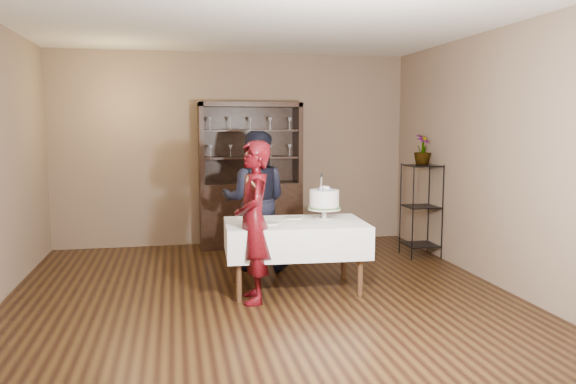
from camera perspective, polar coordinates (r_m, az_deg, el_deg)
name	(u,v)px	position (r m, az deg, el deg)	size (l,w,h in m)	color
floor	(261,293)	(5.80, -2.78, -10.21)	(5.00, 5.00, 0.00)	black
ceiling	(259,20)	(5.63, -2.95, 17.07)	(5.00, 5.00, 0.00)	silver
back_wall	(234,149)	(8.03, -5.54, 4.33)	(5.00, 0.02, 2.70)	#76604C
wall_right	(490,157)	(6.42, 19.82, 3.32)	(0.02, 5.00, 2.70)	#76604C
china_hutch	(250,199)	(7.87, -3.85, -0.72)	(1.40, 0.48, 2.00)	black
plant_etagere	(421,206)	(7.44, 13.36, -1.43)	(0.42, 0.42, 1.20)	black
cake_table	(295,238)	(5.79, 0.72, -4.68)	(1.47, 0.95, 0.71)	silver
woman	(254,222)	(5.38, -3.50, -3.05)	(0.57, 0.37, 1.55)	#380505
man	(255,201)	(6.59, -3.37, -0.87)	(0.79, 0.62, 1.63)	black
cake	(324,201)	(5.93, 3.71, -0.88)	(0.41, 0.41, 0.48)	beige
plate_near	(269,223)	(5.63, -1.91, -3.20)	(0.20, 0.20, 0.01)	beige
plate_far	(293,218)	(5.96, 0.52, -2.63)	(0.19, 0.19, 0.01)	beige
potted_plant	(423,150)	(7.42, 13.51, 4.20)	(0.22, 0.22, 0.39)	#507136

